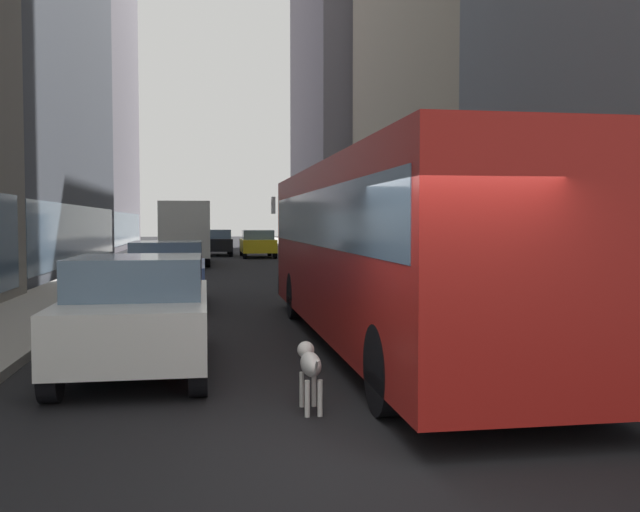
{
  "coord_description": "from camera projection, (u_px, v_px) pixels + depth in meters",
  "views": [
    {
      "loc": [
        -1.85,
        -6.29,
        2.11
      ],
      "look_at": [
        0.48,
        7.87,
        1.4
      ],
      "focal_mm": 39.07,
      "sensor_mm": 36.0,
      "label": 1
    }
  ],
  "objects": [
    {
      "name": "building_left_far",
      "position": [
        67.0,
        8.0,
        51.63
      ],
      "size": [
        8.12,
        23.67,
        35.92
      ],
      "color": "slate",
      "rests_on": "ground"
    },
    {
      "name": "building_right_far",
      "position": [
        376.0,
        78.0,
        56.46
      ],
      "size": [
        11.78,
        18.42,
        27.62
      ],
      "color": "slate",
      "rests_on": "ground"
    },
    {
      "name": "box_truck",
      "position": [
        186.0,
        231.0,
        34.6
      ],
      "size": [
        2.3,
        7.5,
        3.05
      ],
      "color": "#19519E",
      "rests_on": "ground"
    },
    {
      "name": "sidewalk_right",
      "position": [
        332.0,
        255.0,
        42.02
      ],
      "size": [
        2.4,
        110.0,
        0.15
      ],
      "primitive_type": "cube",
      "color": "#ADA89E",
      "rests_on": "ground"
    },
    {
      "name": "car_grey_wagon",
      "position": [
        323.0,
        254.0,
        27.88
      ],
      "size": [
        1.76,
        4.39,
        1.62
      ],
      "color": "slate",
      "rests_on": "ground"
    },
    {
      "name": "transit_bus",
      "position": [
        388.0,
        241.0,
        11.75
      ],
      "size": [
        2.78,
        11.53,
        3.05
      ],
      "color": "red",
      "rests_on": "ground"
    },
    {
      "name": "car_black_suv",
      "position": [
        216.0,
        242.0,
        43.66
      ],
      "size": [
        1.93,
        4.44,
        1.62
      ],
      "color": "black",
      "rests_on": "ground"
    },
    {
      "name": "car_blue_hatchback",
      "position": [
        168.0,
        273.0,
        17.48
      ],
      "size": [
        1.84,
        4.47,
        1.62
      ],
      "color": "#4C6BB7",
      "rests_on": "ground"
    },
    {
      "name": "car_white_van",
      "position": [
        139.0,
        311.0,
        9.98
      ],
      "size": [
        1.91,
        4.54,
        1.62
      ],
      "color": "silver",
      "rests_on": "ground"
    },
    {
      "name": "ground_plane",
      "position": [
        238.0,
        257.0,
        41.1
      ],
      "size": [
        120.0,
        120.0,
        0.0
      ],
      "primitive_type": "plane",
      "color": "black"
    },
    {
      "name": "car_yellow_taxi",
      "position": [
        258.0,
        243.0,
        41.31
      ],
      "size": [
        1.94,
        4.29,
        1.62
      ],
      "color": "yellow",
      "rests_on": "ground"
    },
    {
      "name": "pedestrian_with_handbag",
      "position": [
        640.0,
        284.0,
        12.15
      ],
      "size": [
        0.45,
        0.34,
        1.69
      ],
      "color": "#1E1E2D",
      "rests_on": "sidewalk_right"
    },
    {
      "name": "sidewalk_left",
      "position": [
        138.0,
        257.0,
        40.17
      ],
      "size": [
        2.4,
        110.0,
        0.15
      ],
      "primitive_type": "cube",
      "color": "#9E9991",
      "rests_on": "ground"
    },
    {
      "name": "dalmatian_dog",
      "position": [
        310.0,
        365.0,
        7.76
      ],
      "size": [
        0.22,
        0.96,
        0.72
      ],
      "color": "white",
      "rests_on": "ground"
    }
  ]
}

